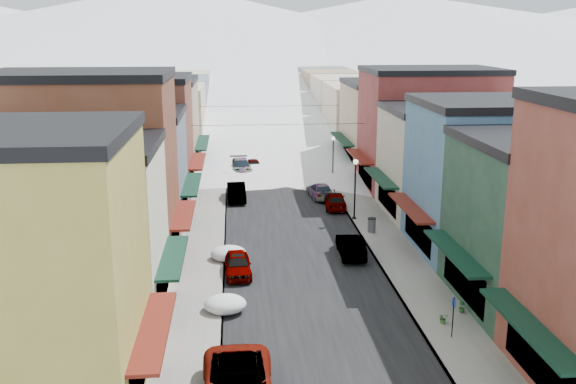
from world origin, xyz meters
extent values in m
cube|color=black|center=(0.00, 60.00, 0.01)|extent=(10.00, 160.00, 0.01)
cube|color=gray|center=(-6.60, 60.00, 0.07)|extent=(3.20, 160.00, 0.15)
cube|color=gray|center=(6.60, 60.00, 0.07)|extent=(3.20, 160.00, 0.15)
cube|color=slate|center=(-5.05, 60.00, 0.07)|extent=(0.10, 160.00, 0.15)
cube|color=slate|center=(5.05, 60.00, 0.07)|extent=(0.10, 160.00, 0.15)
cube|color=#A6983D|center=(-13.20, 4.00, 5.50)|extent=(10.00, 8.50, 11.00)
cube|color=maroon|center=(-7.60, 4.00, 3.20)|extent=(1.20, 7.22, 0.15)
cube|color=beige|center=(-13.20, 12.50, 4.50)|extent=(10.00, 8.00, 9.00)
cube|color=black|center=(-13.20, 12.50, 9.25)|extent=(10.20, 8.20, 0.50)
cube|color=black|center=(-7.60, 12.50, 3.20)|extent=(1.20, 6.80, 0.15)
cube|color=brown|center=(-13.70, 20.50, 6.00)|extent=(11.00, 8.00, 12.00)
cube|color=black|center=(-13.70, 20.50, 12.25)|extent=(11.20, 8.20, 0.50)
cube|color=maroon|center=(-7.60, 20.50, 3.20)|extent=(1.20, 6.80, 0.15)
cube|color=slate|center=(-13.20, 29.00, 4.25)|extent=(10.00, 9.00, 8.50)
cube|color=black|center=(-13.20, 29.00, 8.75)|extent=(10.20, 9.20, 0.50)
cube|color=black|center=(-7.60, 29.00, 3.20)|extent=(1.20, 7.65, 0.15)
cube|color=brown|center=(-14.20, 38.00, 5.25)|extent=(12.00, 9.00, 10.50)
cube|color=black|center=(-14.20, 38.00, 10.75)|extent=(12.20, 9.20, 0.50)
cube|color=maroon|center=(-7.60, 38.00, 3.20)|extent=(1.20, 7.65, 0.15)
cube|color=#9F8668|center=(-13.20, 48.00, 4.75)|extent=(10.00, 11.00, 9.50)
cube|color=black|center=(-13.20, 48.00, 9.75)|extent=(10.20, 11.20, 0.50)
cube|color=black|center=(-7.60, 48.00, 3.20)|extent=(1.20, 9.35, 0.15)
cube|color=black|center=(7.60, 3.00, 3.20)|extent=(1.20, 7.65, 0.15)
cube|color=#1C3B2A|center=(13.20, 12.00, 4.50)|extent=(10.00, 9.00, 9.00)
cube|color=black|center=(13.20, 12.00, 9.25)|extent=(10.20, 9.20, 0.50)
cube|color=black|center=(7.60, 12.00, 3.20)|extent=(1.20, 7.65, 0.15)
cube|color=#3E698E|center=(13.20, 21.00, 5.00)|extent=(10.00, 9.00, 10.00)
cube|color=black|center=(13.20, 21.00, 10.25)|extent=(10.20, 9.20, 0.50)
cube|color=maroon|center=(7.60, 21.00, 3.20)|extent=(1.20, 7.65, 0.15)
cube|color=#B8AC94|center=(13.70, 30.00, 4.25)|extent=(11.00, 9.00, 8.50)
cube|color=black|center=(13.70, 30.00, 8.75)|extent=(11.20, 9.20, 0.50)
cube|color=black|center=(7.60, 30.00, 3.20)|extent=(1.20, 7.65, 0.15)
cube|color=maroon|center=(14.20, 39.00, 5.50)|extent=(12.00, 9.00, 11.00)
cube|color=black|center=(14.20, 39.00, 11.25)|extent=(12.20, 9.20, 0.50)
cube|color=maroon|center=(7.60, 39.00, 3.20)|extent=(1.20, 7.65, 0.15)
cube|color=tan|center=(13.20, 49.00, 4.50)|extent=(10.00, 11.00, 9.00)
cube|color=black|center=(13.20, 49.00, 9.25)|extent=(10.20, 11.20, 0.50)
cube|color=black|center=(7.60, 49.00, 3.20)|extent=(1.20, 9.35, 0.15)
cube|color=gray|center=(-12.50, 62.00, 4.00)|extent=(9.00, 13.00, 8.00)
cube|color=gray|center=(12.50, 62.00, 4.00)|extent=(9.00, 13.00, 8.00)
cube|color=gray|center=(-12.50, 76.00, 4.00)|extent=(9.00, 13.00, 8.00)
cube|color=gray|center=(12.50, 76.00, 4.00)|extent=(9.00, 13.00, 8.00)
cube|color=gray|center=(-12.50, 90.00, 4.00)|extent=(9.00, 13.00, 8.00)
cube|color=gray|center=(12.50, 90.00, 4.00)|extent=(9.00, 13.00, 8.00)
cube|color=gray|center=(-12.50, 104.00, 4.00)|extent=(9.00, 13.00, 8.00)
cube|color=gray|center=(12.50, 104.00, 4.00)|extent=(9.00, 13.00, 8.00)
cube|color=silver|center=(0.00, 225.00, 6.00)|extent=(360.00, 40.00, 12.00)
cone|color=white|center=(-30.00, 275.00, 17.00)|extent=(300.00, 300.00, 34.00)
cone|color=white|center=(70.00, 270.00, 15.00)|extent=(320.00, 320.00, 30.00)
cylinder|color=black|center=(0.00, 40.00, 6.20)|extent=(16.40, 0.04, 0.04)
cylinder|color=black|center=(0.00, 55.00, 6.20)|extent=(16.40, 0.04, 0.04)
imported|color=#ACAFB5|center=(-4.15, 17.78, 0.68)|extent=(1.77, 4.08, 1.37)
imported|color=black|center=(-4.12, 35.86, 0.75)|extent=(1.76, 4.63, 1.51)
imported|color=#94959B|center=(-3.58, 46.60, 0.79)|extent=(2.65, 5.61, 1.58)
imported|color=black|center=(3.50, 20.56, 0.74)|extent=(1.69, 4.51, 1.47)
imported|color=gray|center=(4.30, 32.40, 0.74)|extent=(2.09, 4.47, 1.48)
imported|color=black|center=(3.50, 36.09, 0.68)|extent=(2.32, 4.81, 1.35)
imported|color=#AFB2B8|center=(-2.20, 47.29, 0.70)|extent=(2.10, 4.28, 1.41)
imported|color=silver|center=(0.83, 64.79, 0.67)|extent=(2.85, 5.07, 1.34)
cylinder|color=black|center=(6.33, 8.18, 1.21)|extent=(0.06, 0.06, 2.13)
cube|color=#1B3D94|center=(6.33, 8.18, 1.99)|extent=(0.12, 0.28, 0.39)
cylinder|color=slate|center=(5.93, 25.21, 0.67)|extent=(0.60, 0.60, 1.03)
cylinder|color=black|center=(5.93, 25.21, 1.21)|extent=(0.64, 0.64, 0.07)
cylinder|color=black|center=(5.28, 28.78, 0.21)|extent=(0.34, 0.34, 0.11)
cylinder|color=black|center=(5.28, 28.78, 2.39)|extent=(0.13, 0.13, 4.49)
sphere|color=white|center=(5.28, 28.78, 4.81)|extent=(0.40, 0.40, 0.40)
cylinder|color=black|center=(5.72, 43.07, 0.20)|extent=(0.30, 0.30, 0.10)
cylinder|color=black|center=(5.72, 43.07, 2.14)|extent=(0.12, 0.12, 3.97)
sphere|color=white|center=(5.72, 43.07, 4.27)|extent=(0.36, 0.36, 0.36)
imported|color=#386C30|center=(6.39, 9.72, 0.42)|extent=(0.61, 0.57, 0.55)
imported|color=#28592C|center=(7.80, 10.92, 0.45)|extent=(0.40, 0.40, 0.60)
ellipsoid|color=white|center=(-4.90, 12.28, 0.49)|extent=(2.31, 1.96, 0.98)
ellipsoid|color=white|center=(-4.70, 13.48, 0.25)|extent=(0.99, 0.89, 0.49)
ellipsoid|color=white|center=(-4.75, 20.33, 0.50)|extent=(2.38, 2.02, 1.01)
ellipsoid|color=white|center=(-4.55, 21.53, 0.25)|extent=(1.02, 0.92, 0.51)
ellipsoid|color=white|center=(-4.90, 44.47, 0.44)|extent=(2.10, 1.77, 0.89)
ellipsoid|color=white|center=(-4.70, 45.67, 0.22)|extent=(0.90, 0.81, 0.45)
camera|label=1|loc=(-4.22, -20.05, 14.98)|focal=40.00mm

